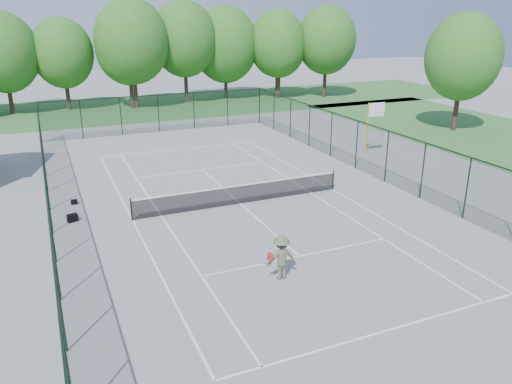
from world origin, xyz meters
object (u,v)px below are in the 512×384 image
basketball_goal (373,118)px  sports_bag_a (72,218)px  tennis_net (240,193)px  tennis_player (281,257)px

basketball_goal → sports_bag_a: bearing=-168.0°
basketball_goal → sports_bag_a: (-19.77, -4.22, -2.39)m
sports_bag_a → tennis_net: bearing=-25.1°
tennis_player → tennis_net: bearing=79.3°
tennis_net → basketball_goal: size_ratio=3.04×
tennis_net → tennis_player: tennis_player is taller
tennis_net → basketball_goal: 12.95m
tennis_net → basketball_goal: (11.69, 5.20, 1.99)m
basketball_goal → tennis_player: (-13.14, -12.87, -1.72)m
basketball_goal → tennis_player: 18.47m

